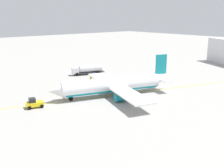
# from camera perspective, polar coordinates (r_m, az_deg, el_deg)

# --- Properties ---
(ground_plane) EXTENTS (400.00, 400.00, 0.00)m
(ground_plane) POSITION_cam_1_polar(r_m,az_deg,el_deg) (65.72, 0.00, -2.53)
(ground_plane) COLOR #9E9B96
(airplane) EXTENTS (32.57, 30.71, 9.62)m
(airplane) POSITION_cam_1_polar(r_m,az_deg,el_deg) (65.18, 0.41, -0.27)
(airplane) COLOR white
(airplane) RESTS_ON ground
(fuel_tanker) EXTENTS (11.23, 5.98, 3.15)m
(fuel_tanker) POSITION_cam_1_polar(r_m,az_deg,el_deg) (89.30, -5.36, 3.20)
(fuel_tanker) COLOR #2D2D33
(fuel_tanker) RESTS_ON ground
(pushback_tug) EXTENTS (4.00, 3.13, 2.20)m
(pushback_tug) POSITION_cam_1_polar(r_m,az_deg,el_deg) (59.41, -16.69, -4.05)
(pushback_tug) COLOR yellow
(pushback_tug) RESTS_ON ground
(refueling_worker) EXTENTS (0.63, 0.56, 1.71)m
(refueling_worker) POSITION_cam_1_polar(r_m,az_deg,el_deg) (79.38, -4.69, 1.08)
(refueling_worker) COLOR navy
(refueling_worker) RESTS_ON ground
(safety_cone_nose) EXTENTS (0.51, 0.51, 0.56)m
(safety_cone_nose) POSITION_cam_1_polar(r_m,az_deg,el_deg) (64.23, -10.50, -2.94)
(safety_cone_nose) COLOR #F2590F
(safety_cone_nose) RESTS_ON ground
(taxi_line_marking) EXTENTS (71.34, 23.69, 0.01)m
(taxi_line_marking) POSITION_cam_1_polar(r_m,az_deg,el_deg) (65.72, 0.00, -2.52)
(taxi_line_marking) COLOR yellow
(taxi_line_marking) RESTS_ON ground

